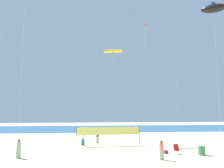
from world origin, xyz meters
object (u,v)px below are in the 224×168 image
at_px(beachgoer_sage_shirt, 19,148).
at_px(kite_black_inflatable, 213,8).
at_px(beachgoer_coral_shirt, 161,149).
at_px(volleyball_net, 108,132).
at_px(kite_red_diamond, 145,28).
at_px(kite_yellow_tube, 113,51).
at_px(beachgoer_white_shirt, 83,138).
at_px(trash_barrel, 202,151).
at_px(beachgoer_plum_shirt, 98,136).
at_px(folding_beach_chair, 177,149).
at_px(beach_handbag, 166,152).

height_order(beachgoer_sage_shirt, kite_black_inflatable, kite_black_inflatable).
height_order(beachgoer_coral_shirt, volleyball_net, volleyball_net).
distance_m(volleyball_net, kite_red_diamond, 12.74).
bearing_deg(kite_red_diamond, kite_yellow_tube, 113.51).
bearing_deg(kite_black_inflatable, beachgoer_white_shirt, 160.31).
relative_size(trash_barrel, volleyball_net, 0.11).
bearing_deg(kite_red_diamond, beachgoer_plum_shirt, 128.04).
height_order(beachgoer_plum_shirt, trash_barrel, beachgoer_plum_shirt).
distance_m(folding_beach_chair, beach_handbag, 1.07).
relative_size(beachgoer_sage_shirt, kite_red_diamond, 0.12).
distance_m(beachgoer_coral_shirt, volleyball_net, 8.90).
distance_m(kite_yellow_tube, kite_black_inflatable, 13.28).
bearing_deg(beachgoer_sage_shirt, kite_red_diamond, 155.57).
xyz_separation_m(beach_handbag, kite_yellow_tube, (-4.38, 8.29, 12.14)).
bearing_deg(trash_barrel, kite_black_inflatable, 30.97).
distance_m(beachgoer_sage_shirt, beachgoer_white_shirt, 8.66).
bearing_deg(volleyball_net, kite_yellow_tube, 74.02).
xyz_separation_m(beachgoer_plum_shirt, volleyball_net, (1.21, -2.74, 0.74)).
height_order(volleyball_net, kite_black_inflatable, kite_black_inflatable).
distance_m(beachgoer_plum_shirt, beach_handbag, 10.30).
relative_size(beachgoer_white_shirt, folding_beach_chair, 1.91).
bearing_deg(beach_handbag, kite_red_diamond, 132.42).
distance_m(beachgoer_plum_shirt, volleyball_net, 3.08).
bearing_deg(folding_beach_chair, trash_barrel, -36.01).
bearing_deg(kite_yellow_tube, beachgoer_coral_shirt, -74.31).
xyz_separation_m(beach_handbag, kite_black_inflatable, (6.09, 0.73, 15.26)).
relative_size(beachgoer_white_shirt, volleyball_net, 0.22).
distance_m(beachgoer_white_shirt, kite_red_diamond, 14.71).
relative_size(beachgoer_plum_shirt, volleyball_net, 0.22).
bearing_deg(beach_handbag, kite_yellow_tube, 117.84).
bearing_deg(trash_barrel, beachgoer_plum_shirt, 136.43).
bearing_deg(beachgoer_plum_shirt, volleyball_net, 93.62).
bearing_deg(beachgoer_sage_shirt, beachgoer_plum_shirt, -165.10).
xyz_separation_m(volleyball_net, kite_black_inflatable, (11.34, -4.52, 13.79)).
xyz_separation_m(beachgoer_plum_shirt, beachgoer_sage_shirt, (-7.19, -8.90, -0.01)).
xyz_separation_m(beachgoer_sage_shirt, volleyball_net, (8.40, 6.16, 0.74)).
xyz_separation_m(beachgoer_coral_shirt, beachgoer_white_shirt, (-6.97, 8.55, 0.03)).
height_order(beachgoer_white_shirt, kite_black_inflatable, kite_black_inflatable).
bearing_deg(kite_yellow_tube, beachgoer_sage_shirt, -135.22).
distance_m(beachgoer_coral_shirt, beachgoer_sage_shirt, 12.48).
bearing_deg(trash_barrel, kite_red_diamond, 149.34).
distance_m(folding_beach_chair, volleyball_net, 8.36).
bearing_deg(beachgoer_plum_shirt, kite_yellow_tube, 168.08).
xyz_separation_m(beach_handbag, kite_red_diamond, (-1.47, 1.61, 13.09)).
relative_size(beachgoer_coral_shirt, beachgoer_plum_shirt, 0.97).
bearing_deg(folding_beach_chair, beachgoer_coral_shirt, -144.60).
xyz_separation_m(beachgoer_sage_shirt, kite_yellow_tube, (9.27, 9.20, 11.41)).
bearing_deg(beachgoer_sage_shirt, kite_yellow_tube, -171.37).
bearing_deg(volleyball_net, beachgoer_plum_shirt, 113.86).
xyz_separation_m(beachgoer_coral_shirt, beachgoer_plum_shirt, (-5.16, 10.67, 0.02)).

